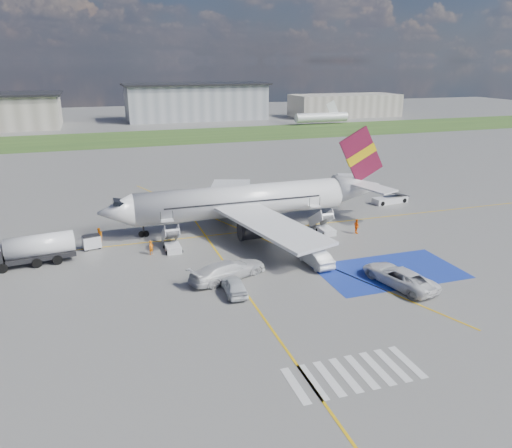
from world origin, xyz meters
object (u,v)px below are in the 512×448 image
object	(u,v)px
car_silver_a	(234,286)
gpu_cart	(92,243)
van_white_a	(399,274)
fuel_tanker	(28,253)
van_white_b	(228,267)
belt_loader	(390,200)
car_silver_b	(315,257)
airliner	(252,200)

from	to	relation	value
car_silver_a	gpu_cart	bearing A→B (deg)	-50.20
car_silver_a	van_white_a	xyz separation A→B (m)	(15.00, -3.11, 0.36)
fuel_tanker	van_white_b	bearing A→B (deg)	-35.12
belt_loader	car_silver_b	world-z (taller)	belt_loader
belt_loader	van_white_a	xyz separation A→B (m)	(-15.04, -24.75, 0.70)
fuel_tanker	van_white_a	distance (m)	36.71
fuel_tanker	belt_loader	distance (m)	48.85
belt_loader	van_white_b	bearing A→B (deg)	-154.95
fuel_tanker	belt_loader	size ratio (longest dim) A/B	1.58
van_white_b	car_silver_a	bearing A→B (deg)	153.61
car_silver_a	car_silver_b	distance (m)	10.34
belt_loader	van_white_b	size ratio (longest dim) A/B	0.97
gpu_cart	belt_loader	world-z (taller)	belt_loader
van_white_a	car_silver_b	bearing A→B (deg)	-64.05
belt_loader	car_silver_a	xyz separation A→B (m)	(-30.04, -21.64, 0.34)
car_silver_a	fuel_tanker	bearing A→B (deg)	-32.96
fuel_tanker	car_silver_a	distance (m)	22.19
gpu_cart	car_silver_b	world-z (taller)	car_silver_b
fuel_tanker	car_silver_b	xyz separation A→B (m)	(27.67, -9.24, -0.46)
gpu_cart	belt_loader	xyz separation A→B (m)	(41.93, 5.92, -0.28)
van_white_a	van_white_b	bearing A→B (deg)	-35.82
fuel_tanker	car_silver_a	bearing A→B (deg)	-43.11
car_silver_a	van_white_a	size ratio (longest dim) A/B	0.75
fuel_tanker	car_silver_b	distance (m)	29.17
airliner	gpu_cart	distance (m)	19.71
van_white_b	car_silver_b	bearing A→B (deg)	-107.71
airliner	car_silver_b	world-z (taller)	airliner
van_white_b	airliner	bearing A→B (deg)	-46.41
airliner	van_white_a	world-z (taller)	airliner
gpu_cart	van_white_a	world-z (taller)	van_white_a
belt_loader	fuel_tanker	bearing A→B (deg)	-176.40
gpu_cart	van_white_a	bearing A→B (deg)	-47.50
belt_loader	van_white_b	world-z (taller)	van_white_b
airliner	car_silver_a	world-z (taller)	airliner
car_silver_a	car_silver_b	size ratio (longest dim) A/B	0.88
belt_loader	gpu_cart	bearing A→B (deg)	-178.64
gpu_cart	car_silver_a	size ratio (longest dim) A/B	0.47
belt_loader	car_silver_b	bearing A→B (deg)	-145.32
car_silver_b	van_white_b	bearing A→B (deg)	-2.61
airliner	fuel_tanker	xyz separation A→B (m)	(-25.54, -4.93, -2.10)
belt_loader	car_silver_a	bearing A→B (deg)	-150.90
fuel_tanker	gpu_cart	bearing A→B (deg)	17.05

